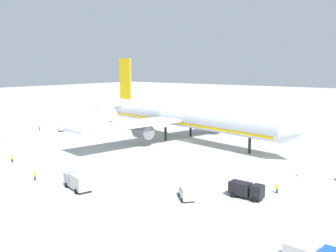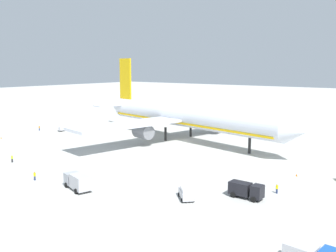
% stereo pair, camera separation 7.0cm
% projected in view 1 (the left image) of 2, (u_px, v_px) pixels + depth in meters
% --- Properties ---
extents(ground_plane, '(600.00, 600.00, 0.00)m').
position_uv_depth(ground_plane, '(186.00, 140.00, 107.66)').
color(ground_plane, '#B2B2AD').
extents(airliner, '(73.83, 67.98, 23.62)m').
position_uv_depth(airliner, '(183.00, 116.00, 107.69)').
color(airliner, silver).
rests_on(airliner, ground).
extents(service_truck_0, '(5.54, 2.35, 2.54)m').
position_uv_depth(service_truck_0, '(246.00, 190.00, 60.11)').
color(service_truck_0, black).
rests_on(service_truck_0, ground).
extents(service_truck_4, '(6.98, 4.13, 2.81)m').
position_uv_depth(service_truck_4, '(78.00, 181.00, 64.24)').
color(service_truck_4, '#999EA5').
rests_on(service_truck_4, ground).
extents(service_van, '(4.33, 4.30, 1.97)m').
position_uv_depth(service_van, '(186.00, 193.00, 59.74)').
color(service_van, silver).
rests_on(service_van, ground).
extents(baggage_cart_2, '(1.68, 3.58, 1.49)m').
position_uv_depth(baggage_cart_2, '(63.00, 129.00, 122.58)').
color(baggage_cart_2, '#595B60').
rests_on(baggage_cart_2, ground).
extents(ground_worker_0, '(0.55, 0.55, 1.65)m').
position_uv_depth(ground_worker_0, '(35.00, 176.00, 69.64)').
color(ground_worker_0, navy).
rests_on(ground_worker_0, ground).
extents(ground_worker_2, '(0.45, 0.45, 1.67)m').
position_uv_depth(ground_worker_2, '(39.00, 128.00, 123.87)').
color(ground_worker_2, navy).
rests_on(ground_worker_2, ground).
extents(ground_worker_3, '(0.53, 0.53, 1.68)m').
position_uv_depth(ground_worker_3, '(12.00, 159.00, 82.64)').
color(ground_worker_3, black).
rests_on(ground_worker_3, ground).
extents(ground_worker_4, '(0.48, 0.48, 1.62)m').
position_uv_depth(ground_worker_4, '(277.00, 189.00, 62.46)').
color(ground_worker_4, navy).
rests_on(ground_worker_4, ground).
extents(traffic_cone_0, '(0.36, 0.36, 0.55)m').
position_uv_depth(traffic_cone_0, '(1.00, 138.00, 109.88)').
color(traffic_cone_0, orange).
rests_on(traffic_cone_0, ground).
extents(traffic_cone_1, '(0.36, 0.36, 0.55)m').
position_uv_depth(traffic_cone_1, '(259.00, 123.00, 137.57)').
color(traffic_cone_1, orange).
rests_on(traffic_cone_1, ground).
extents(traffic_cone_2, '(0.36, 0.36, 0.55)m').
position_uv_depth(traffic_cone_2, '(297.00, 175.00, 72.30)').
color(traffic_cone_2, orange).
rests_on(traffic_cone_2, ground).
extents(traffic_cone_3, '(0.36, 0.36, 0.55)m').
position_uv_depth(traffic_cone_3, '(182.00, 118.00, 152.52)').
color(traffic_cone_3, orange).
rests_on(traffic_cone_3, ground).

